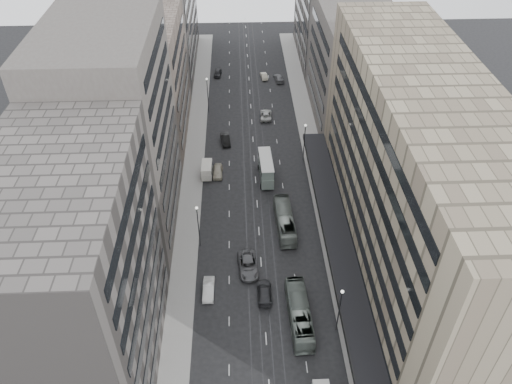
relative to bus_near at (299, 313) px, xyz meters
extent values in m
plane|color=black|center=(-4.73, 3.27, -1.61)|extent=(220.00, 220.00, 0.00)
cube|color=gray|center=(7.27, 40.77, -1.54)|extent=(4.00, 125.00, 0.15)
cube|color=gray|center=(-16.73, 40.77, -1.54)|extent=(4.00, 125.00, 0.15)
cube|color=gray|center=(16.77, 11.27, 13.39)|extent=(15.00, 60.00, 30.00)
cube|color=black|center=(7.27, 11.27, 2.39)|extent=(4.40, 60.00, 0.50)
cube|color=#4C4641|center=(16.77, 55.27, 10.39)|extent=(15.00, 28.00, 24.00)
cube|color=#5C5753|center=(16.77, 85.27, 12.39)|extent=(15.00, 32.00, 28.00)
cube|color=#5C5753|center=(-26.23, -4.73, 13.39)|extent=(15.00, 28.00, 30.00)
cube|color=#4C4641|center=(-26.23, 22.27, 15.39)|extent=(15.00, 26.00, 34.00)
cube|color=#73645A|center=(-26.23, 49.27, 10.89)|extent=(15.00, 28.00, 25.00)
cube|color=#5C5753|center=(-26.23, 82.27, 12.39)|extent=(15.00, 38.00, 28.00)
cylinder|color=#262628|center=(4.97, -1.73, 2.39)|extent=(0.16, 0.16, 8.00)
sphere|color=silver|center=(4.97, -1.73, 6.49)|extent=(0.44, 0.44, 0.44)
cylinder|color=#262628|center=(4.97, 38.27, 2.39)|extent=(0.16, 0.16, 8.00)
sphere|color=silver|center=(4.97, 38.27, 6.49)|extent=(0.44, 0.44, 0.44)
cylinder|color=#262628|center=(-14.43, 15.27, 2.39)|extent=(0.16, 0.16, 8.00)
sphere|color=silver|center=(-14.43, 15.27, 6.49)|extent=(0.44, 0.44, 0.44)
cylinder|color=#262628|center=(-14.43, 58.27, 2.39)|extent=(0.16, 0.16, 8.00)
sphere|color=silver|center=(-14.43, 58.27, 6.49)|extent=(0.44, 0.44, 0.44)
imported|color=slate|center=(0.00, 0.00, 0.00)|extent=(3.08, 11.65, 3.22)
imported|color=gray|center=(-0.39, 19.03, -0.05)|extent=(3.08, 11.33, 3.13)
cube|color=slate|center=(-2.79, 32.66, -0.11)|extent=(2.59, 8.29, 2.10)
cube|color=slate|center=(-2.79, 32.66, 1.85)|extent=(2.53, 7.96, 1.82)
cube|color=silver|center=(-2.79, 32.66, 2.82)|extent=(2.59, 8.29, 0.11)
cylinder|color=black|center=(-3.82, 29.66, -1.16)|extent=(0.29, 0.92, 0.91)
cylinder|color=black|center=(-1.54, 29.75, -1.16)|extent=(0.29, 0.92, 0.91)
cylinder|color=black|center=(-4.04, 35.57, -1.16)|extent=(0.29, 0.92, 0.91)
cylinder|color=black|center=(-1.76, 35.65, -1.16)|extent=(0.29, 0.92, 0.91)
cube|color=beige|center=(-13.93, 33.87, -0.61)|extent=(2.01, 4.33, 1.32)
cube|color=beige|center=(-13.93, 33.87, 0.58)|extent=(1.97, 4.25, 1.04)
cylinder|color=black|center=(-14.93, 32.47, -1.27)|extent=(0.21, 0.69, 0.69)
cylinder|color=black|center=(-12.99, 32.44, -1.27)|extent=(0.21, 0.69, 0.69)
cylinder|color=black|center=(-14.88, 35.31, -1.27)|extent=(0.21, 0.69, 0.69)
cylinder|color=black|center=(-12.94, 35.27, -1.27)|extent=(0.21, 0.69, 0.69)
imported|color=silver|center=(-12.72, 5.47, -0.85)|extent=(1.70, 4.66, 1.53)
imported|color=#545457|center=(-6.80, 9.84, -0.75)|extent=(3.37, 6.42, 1.72)
imported|color=#262729|center=(-4.54, 4.58, -0.86)|extent=(2.14, 5.22, 1.51)
imported|color=#ABA38D|center=(-11.91, 34.20, -0.83)|extent=(1.93, 4.62, 1.56)
imported|color=black|center=(-10.53, 45.23, -0.82)|extent=(2.25, 4.98, 1.59)
imported|color=#B5B5B1|center=(-1.49, 54.92, -0.87)|extent=(2.75, 5.44, 1.47)
imported|color=#5E5E60|center=(2.73, 72.81, -0.90)|extent=(2.63, 5.12, 1.42)
imported|color=black|center=(-12.67, 76.40, -0.89)|extent=(2.13, 4.36, 1.43)
imported|color=beige|center=(-0.91, 74.33, -0.93)|extent=(1.88, 4.25, 1.35)
imported|color=black|center=(6.45, -3.41, -0.64)|extent=(0.71, 0.68, 1.64)
camera|label=1|loc=(-7.71, -42.25, 56.49)|focal=35.00mm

